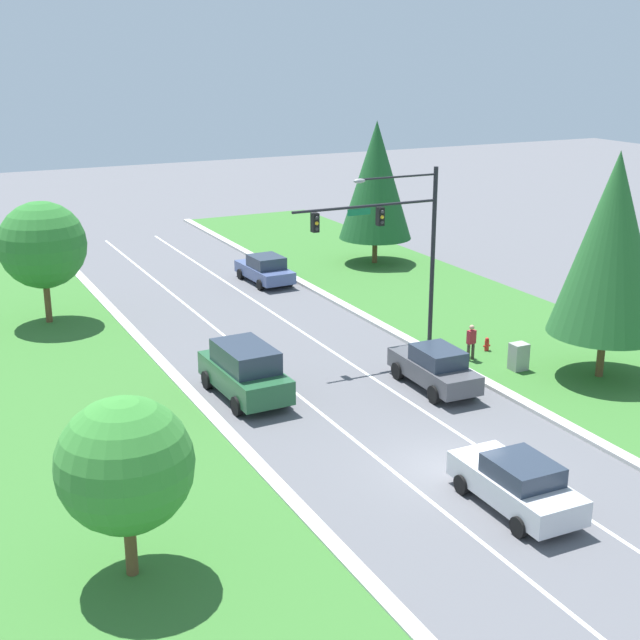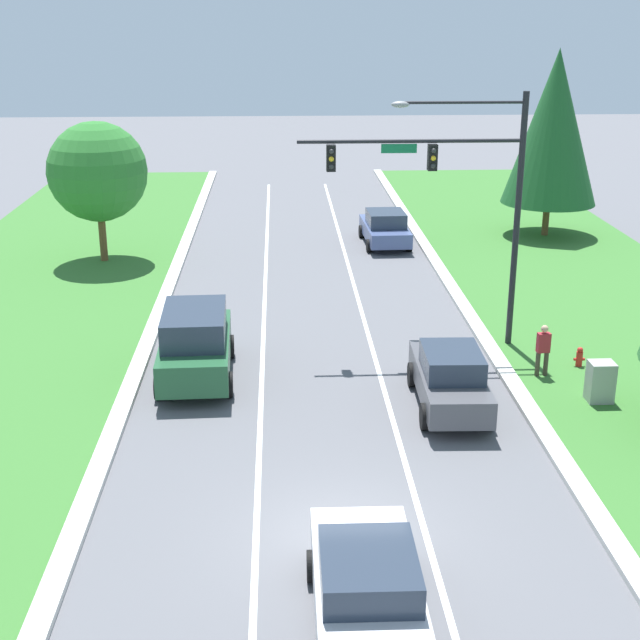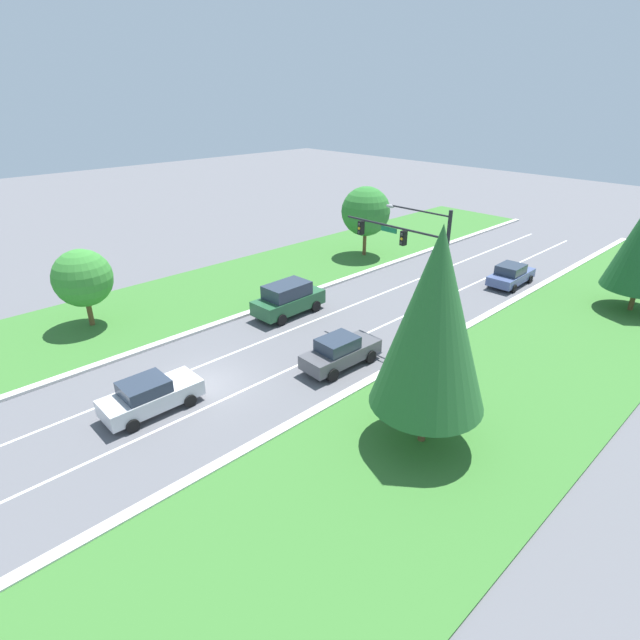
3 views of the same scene
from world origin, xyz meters
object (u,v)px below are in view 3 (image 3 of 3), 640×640
at_px(utility_cabinet, 405,387).
at_px(fire_hydrant, 440,375).
at_px(traffic_signal_mast, 415,256).
at_px(graphite_sedan, 340,352).
at_px(silver_sedan, 150,395).
at_px(pedestrian, 410,359).
at_px(oak_near_left_tree, 83,278).
at_px(forest_suv, 288,299).
at_px(oak_far_left_tree, 366,211).
at_px(conifer_far_right_tree, 434,320).
at_px(slate_blue_sedan, 511,275).

bearing_deg(utility_cabinet, fire_hydrant, 83.83).
relative_size(traffic_signal_mast, graphite_sedan, 1.75).
xyz_separation_m(traffic_signal_mast, silver_sedan, (-4.15, -14.09, -4.60)).
xyz_separation_m(traffic_signal_mast, utility_cabinet, (3.36, -4.71, -4.81)).
distance_m(traffic_signal_mast, graphite_sedan, 6.65).
bearing_deg(pedestrian, graphite_sedan, 25.29).
height_order(traffic_signal_mast, oak_near_left_tree, traffic_signal_mast).
height_order(traffic_signal_mast, fire_hydrant, traffic_signal_mast).
relative_size(silver_sedan, forest_suv, 0.91).
height_order(traffic_signal_mast, silver_sedan, traffic_signal_mast).
xyz_separation_m(traffic_signal_mast, oak_near_left_tree, (-15.42, -12.50, -2.22)).
height_order(utility_cabinet, oak_far_left_tree, oak_far_left_tree).
xyz_separation_m(forest_suv, conifer_far_right_tree, (14.08, -4.55, 4.59)).
bearing_deg(pedestrian, silver_sedan, 54.09).
xyz_separation_m(graphite_sedan, pedestrian, (3.18, 1.96, 0.05)).
relative_size(silver_sedan, utility_cabinet, 3.67).
bearing_deg(graphite_sedan, pedestrian, 33.25).
bearing_deg(slate_blue_sedan, utility_cabinet, -79.85).
xyz_separation_m(slate_blue_sedan, conifer_far_right_tree, (6.50, -20.45, 4.89)).
bearing_deg(traffic_signal_mast, oak_far_left_tree, 140.14).
bearing_deg(pedestrian, oak_near_left_tree, 22.39).
bearing_deg(traffic_signal_mast, graphite_sedan, -101.09).
distance_m(graphite_sedan, oak_near_left_tree, 16.58).
height_order(oak_near_left_tree, oak_far_left_tree, oak_far_left_tree).
bearing_deg(utility_cabinet, oak_near_left_tree, -157.47).
relative_size(silver_sedan, oak_near_left_tree, 0.91).
xyz_separation_m(forest_suv, graphite_sedan, (7.23, -2.49, -0.22)).
bearing_deg(graphite_sedan, slate_blue_sedan, 90.50).
bearing_deg(traffic_signal_mast, silver_sedan, -106.41).
bearing_deg(oak_far_left_tree, slate_blue_sedan, 11.03).
bearing_deg(forest_suv, traffic_signal_mast, 13.76).
height_order(fire_hydrant, oak_near_left_tree, oak_near_left_tree).
height_order(oak_near_left_tree, conifer_far_right_tree, conifer_far_right_tree).
distance_m(forest_suv, graphite_sedan, 7.65).
bearing_deg(graphite_sedan, traffic_signal_mast, 80.51).
height_order(utility_cabinet, oak_near_left_tree, oak_near_left_tree).
xyz_separation_m(fire_hydrant, conifer_far_right_tree, (2.28, -4.72, 5.36)).
distance_m(oak_near_left_tree, conifer_far_right_tree, 22.21).
distance_m(oak_near_left_tree, oak_far_left_tree, 23.74).
height_order(traffic_signal_mast, pedestrian, traffic_signal_mast).
xyz_separation_m(traffic_signal_mast, conifer_far_right_tree, (5.91, -6.83, 0.27)).
relative_size(silver_sedan, graphite_sedan, 0.97).
bearing_deg(fire_hydrant, silver_sedan, -123.03).
bearing_deg(slate_blue_sedan, traffic_signal_mast, -89.52).
bearing_deg(slate_blue_sedan, oak_far_left_tree, -170.94).
xyz_separation_m(traffic_signal_mast, pedestrian, (2.25, -2.81, -4.49)).
bearing_deg(utility_cabinet, graphite_sedan, -179.19).
distance_m(traffic_signal_mast, fire_hydrant, 6.60).
distance_m(slate_blue_sedan, utility_cabinet, 18.75).
bearing_deg(oak_near_left_tree, oak_far_left_tree, 84.97).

